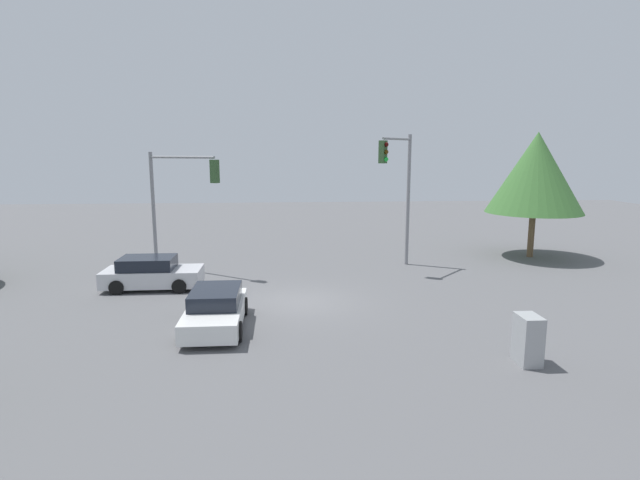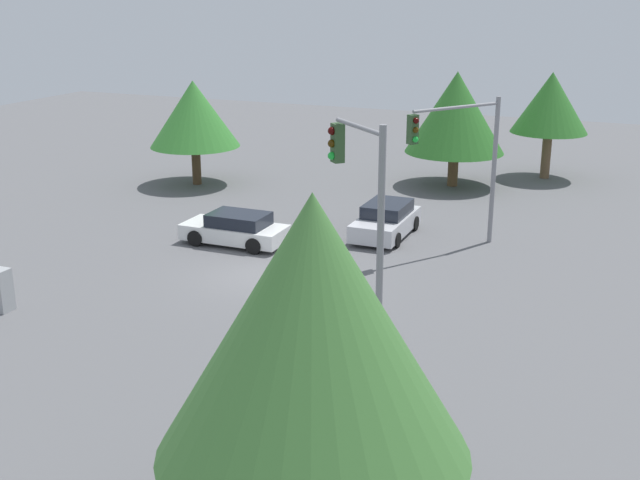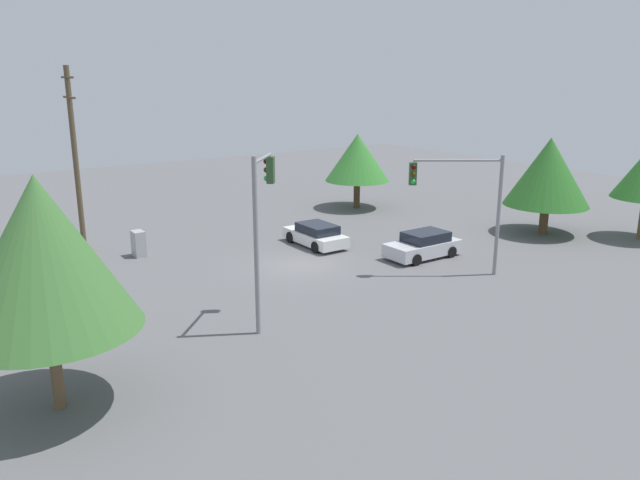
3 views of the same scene
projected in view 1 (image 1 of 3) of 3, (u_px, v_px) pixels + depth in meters
ground_plane at (299, 302)px, 19.48m from camera, size 80.00×80.00×0.00m
sedan_white at (216, 309)px, 16.59m from camera, size 4.16×1.92×1.28m
sedan_silver at (152, 273)px, 21.38m from camera, size 1.97×4.08×1.37m
traffic_signal_main at (399, 179)px, 24.58m from camera, size 2.16×2.05×6.67m
traffic_signal_cross at (178, 189)px, 23.91m from camera, size 2.66×3.71×5.80m
electrical_cabinet at (528, 340)px, 13.70m from camera, size 0.83×0.57×1.38m
tree_right at (536, 173)px, 27.22m from camera, size 5.18×5.18×6.88m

